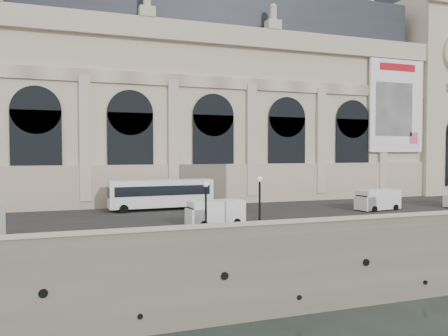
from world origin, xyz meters
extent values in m
plane|color=black|center=(0.00, 0.00, 0.00)|extent=(260.00, 260.00, 0.00)
cube|color=#796E5D|center=(0.00, 35.00, 3.00)|extent=(160.00, 70.00, 6.00)
cube|color=#2D2D2D|center=(0.00, 14.00, 6.03)|extent=(160.00, 24.00, 0.06)
cube|color=#796E5D|center=(0.00, 0.60, 6.55)|extent=(160.00, 1.20, 1.10)
cube|color=beige|center=(0.00, 0.60, 7.15)|extent=(160.00, 1.40, 0.12)
cube|color=beige|center=(-6.00, 31.00, 17.00)|extent=(68.00, 18.00, 22.00)
cube|color=beige|center=(-6.00, 21.85, 8.50)|extent=(68.60, 0.40, 5.00)
cube|color=beige|center=(-6.00, 21.70, 26.80)|extent=(69.00, 0.80, 2.40)
cube|color=beige|center=(-6.00, 21.85, 21.00)|extent=(68.00, 0.30, 1.40)
cube|color=#22262E|center=(-6.00, 31.00, 31.00)|extent=(64.00, 15.00, 6.00)
cube|color=black|center=(-24.00, 21.82, 12.50)|extent=(5.20, 0.25, 9.00)
cylinder|color=black|center=(-24.00, 21.82, 17.00)|extent=(5.20, 0.25, 5.20)
cube|color=beige|center=(-19.00, 21.75, 14.00)|extent=(1.20, 0.50, 14.00)
cube|color=black|center=(-14.00, 21.82, 12.50)|extent=(5.20, 0.25, 9.00)
cylinder|color=black|center=(-14.00, 21.82, 17.00)|extent=(5.20, 0.25, 5.20)
cube|color=beige|center=(-9.00, 21.75, 14.00)|extent=(1.20, 0.50, 14.00)
cube|color=black|center=(-4.00, 21.82, 12.50)|extent=(5.20, 0.25, 9.00)
cylinder|color=black|center=(-4.00, 21.82, 17.00)|extent=(5.20, 0.25, 5.20)
cube|color=beige|center=(1.00, 21.75, 14.00)|extent=(1.20, 0.50, 14.00)
cube|color=black|center=(6.00, 21.82, 12.50)|extent=(5.20, 0.25, 9.00)
cylinder|color=black|center=(6.00, 21.82, 17.00)|extent=(5.20, 0.25, 5.20)
cube|color=beige|center=(11.00, 21.75, 14.00)|extent=(1.20, 0.50, 14.00)
cube|color=black|center=(16.00, 21.82, 12.50)|extent=(5.20, 0.25, 9.00)
cylinder|color=black|center=(16.00, 21.82, 17.00)|extent=(5.20, 0.25, 5.20)
cube|color=beige|center=(21.00, 21.75, 14.00)|extent=(1.20, 0.50, 14.00)
cube|color=white|center=(23.00, 21.55, 19.00)|extent=(9.00, 0.35, 13.00)
cube|color=#AA0B14|center=(23.00, 21.35, 24.40)|extent=(6.00, 0.06, 1.00)
cube|color=gray|center=(22.50, 21.35, 18.50)|extent=(6.20, 0.06, 7.50)
cube|color=#E24F85|center=(26.00, 21.35, 14.50)|extent=(1.40, 0.06, 1.60)
cube|color=beige|center=(34.00, 28.00, 21.00)|extent=(12.00, 14.00, 30.00)
cube|color=white|center=(-11.05, 18.64, 7.91)|extent=(11.53, 2.89, 2.95)
cube|color=black|center=(-16.78, 18.38, 8.19)|extent=(0.18, 2.19, 1.14)
cube|color=black|center=(-10.99, 17.41, 8.29)|extent=(10.48, 0.55, 1.05)
cube|color=black|center=(-11.10, 19.87, 8.29)|extent=(10.48, 0.55, 1.05)
cylinder|color=black|center=(-15.28, 17.26, 6.48)|extent=(0.96, 0.33, 0.95)
cylinder|color=black|center=(-15.38, 19.64, 6.48)|extent=(0.96, 0.33, 0.95)
cylinder|color=black|center=(-6.71, 17.64, 6.48)|extent=(0.96, 0.33, 0.95)
cylinder|color=black|center=(-6.82, 20.02, 6.48)|extent=(0.96, 0.33, 0.95)
cube|color=white|center=(-8.39, 6.92, 7.21)|extent=(4.98, 2.34, 2.05)
cube|color=white|center=(-10.31, 6.73, 6.89)|extent=(1.53, 2.00, 1.43)
cube|color=black|center=(-10.81, 6.68, 7.38)|extent=(0.22, 1.61, 0.71)
cylinder|color=black|center=(-9.83, 5.84, 6.34)|extent=(0.70, 0.29, 0.68)
cylinder|color=black|center=(-10.02, 7.70, 6.34)|extent=(0.70, 0.29, 0.68)
cylinder|color=black|center=(-6.76, 6.14, 6.34)|extent=(0.70, 0.29, 0.68)
cylinder|color=black|center=(-6.94, 8.01, 6.34)|extent=(0.70, 0.29, 0.68)
cube|color=white|center=(11.65, 10.77, 7.24)|extent=(5.20, 2.64, 2.12)
cube|color=white|center=(9.68, 10.48, 6.92)|extent=(1.66, 2.12, 1.47)
cube|color=black|center=(9.17, 10.40, 7.43)|extent=(0.30, 1.65, 0.74)
cylinder|color=black|center=(10.22, 9.58, 6.35)|extent=(0.73, 0.33, 0.70)
cylinder|color=black|center=(9.93, 11.49, 6.35)|extent=(0.73, 0.33, 0.70)
cylinder|color=black|center=(13.36, 10.04, 6.35)|extent=(0.73, 0.33, 0.70)
cylinder|color=black|center=(13.08, 11.95, 6.35)|extent=(0.73, 0.33, 0.70)
cylinder|color=black|center=(21.16, 10.39, 6.36)|extent=(0.77, 0.43, 0.73)
cylinder|color=black|center=(-10.88, 1.73, 6.20)|extent=(0.44, 0.44, 0.40)
cylinder|color=black|center=(-10.88, 1.73, 7.98)|extent=(0.16, 0.16, 3.97)
sphere|color=beige|center=(-10.88, 1.73, 10.06)|extent=(0.44, 0.44, 0.44)
cylinder|color=black|center=(-6.55, 1.71, 6.21)|extent=(0.47, 0.47, 0.43)
cylinder|color=black|center=(-6.55, 1.71, 8.13)|extent=(0.17, 0.17, 4.26)
sphere|color=beige|center=(-6.55, 1.71, 10.36)|extent=(0.47, 0.47, 0.47)
camera|label=1|loc=(-19.96, -29.22, 12.40)|focal=35.00mm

